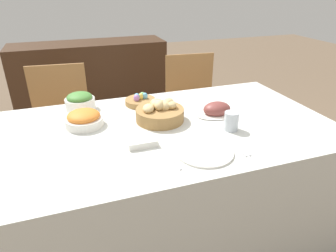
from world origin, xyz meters
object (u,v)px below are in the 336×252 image
Objects in this scene: fork at (172,158)px; knife at (235,147)px; ham_platter at (217,110)px; spoon at (240,146)px; bread_basket at (160,112)px; butter_dish at (142,142)px; sideboard at (92,84)px; green_salad_bowl at (80,101)px; chair_far_right at (193,104)px; dinner_plate at (205,152)px; chair_far_left at (62,121)px; drinking_cup at (231,121)px; egg_basket at (140,101)px; carrot_bowl at (84,119)px.

knife is at bearing -3.01° from fork.
ham_platter reaches higher than spoon.
bread_basket is 1.93× the size of butter_dish.
sideboard is at bearing 107.48° from ham_platter.
ham_platter is 0.82m from green_salad_bowl.
dinner_plate is (-0.44, -1.14, 0.26)m from chair_far_right.
drinking_cup is at bearing -43.25° from chair_far_left.
chair_far_right is 0.84m from ham_platter.
butter_dish reaches higher than spoon.
dinner_plate is 0.30m from butter_dish.
egg_basket is (0.50, -0.47, 0.28)m from chair_far_left.
drinking_cup is (-0.02, -0.20, 0.02)m from ham_platter.
dinner_plate is at bearing -55.86° from chair_far_left.
chair_far_left is at bearing 121.67° from knife.
bread_basket is at bearing 54.84° from butter_dish.
egg_basket is at bearing -6.17° from green_salad_bowl.
chair_far_right is at bearing -53.04° from sideboard.
ham_platter is at bearing 82.91° from spoon.
fork is (-0.41, -0.37, -0.02)m from ham_platter.
chair_far_right is at bearing 72.86° from knife.
chair_far_left is at bearing 131.61° from drinking_cup.
butter_dish is (-0.44, 0.16, 0.01)m from spoon.
drinking_cup is (0.36, -0.50, 0.03)m from egg_basket.
sideboard is at bearing 91.45° from butter_dish.
green_salad_bowl is 0.90m from drinking_cup.
bread_basket is 0.41m from carrot_bowl.
sideboard reaches higher than knife.
sideboard is at bearing 132.74° from chair_far_right.
knife and spoon have the same top height.
drinking_cup reaches higher than butter_dish.
fork is at bearing -137.83° from ham_platter.
spoon is (0.68, -0.47, -0.04)m from carrot_bowl.
butter_dish is at bearing 155.31° from knife.
spoon is (0.68, -0.71, -0.05)m from green_salad_bowl.
drinking_cup reaches higher than egg_basket.
ham_platter is 0.55m from butter_dish.
chair_far_left reaches higher than egg_basket.
bread_basket is at bearing 126.90° from spoon.
butter_dish is (-0.50, -0.21, -0.01)m from ham_platter.
dinner_plate is (0.08, -0.40, -0.04)m from bread_basket.
carrot_bowl is at bearing 127.65° from butter_dish.
green_salad_bowl is 0.86× the size of carrot_bowl.
chair_far_left is 1.33m from dinner_plate.
chair_far_left is 3.33× the size of bread_basket.
drinking_cup is at bearing -22.67° from carrot_bowl.
chair_far_right is at bearing 54.48° from bread_basket.
sideboard is 1.99m from butter_dish.
drinking_cup reaches higher than ham_platter.
egg_basket reaches higher than spoon.
ham_platter is at bearing 72.47° from knife.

